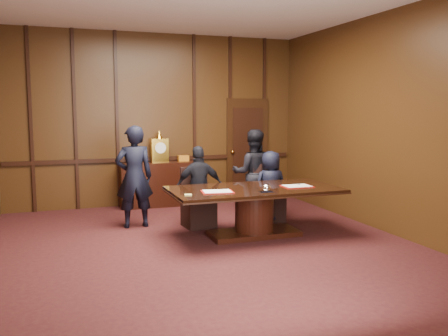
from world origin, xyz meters
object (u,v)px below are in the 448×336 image
sideboard (160,182)px  conference_table (254,204)px  signatory_left (199,187)px  witness_left (134,177)px  witness_right (253,173)px  signatory_right (271,186)px

sideboard → conference_table: (0.90, -2.79, 0.02)m
sideboard → signatory_left: sideboard is taller
witness_left → witness_right: (2.18, 0.09, -0.05)m
witness_left → signatory_right: bearing=169.5°
witness_left → conference_table: bearing=143.4°
signatory_right → witness_left: bearing=-9.8°
conference_table → signatory_left: 1.05m
conference_table → witness_right: witness_right is taller
conference_table → signatory_right: signatory_right is taller
sideboard → witness_right: bearing=-46.7°
sideboard → witness_left: (-0.76, -1.60, 0.37)m
signatory_left → witness_left: witness_left is taller
signatory_left → signatory_right: 1.30m
conference_table → witness_left: (-1.66, 1.20, 0.34)m
conference_table → witness_left: bearing=144.2°
sideboard → signatory_left: size_ratio=1.17×
witness_left → witness_right: bearing=-178.5°
sideboard → witness_left: bearing=-115.5°
sideboard → witness_right: 2.09m
conference_table → signatory_right: bearing=50.9°
signatory_right → witness_right: witness_right is taller
sideboard → signatory_right: bearing=-52.2°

